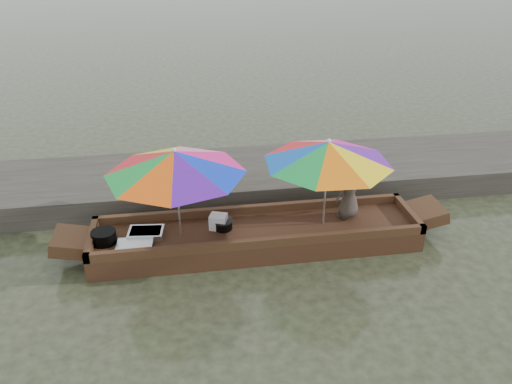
{
  "coord_description": "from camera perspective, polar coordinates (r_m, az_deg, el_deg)",
  "views": [
    {
      "loc": [
        -1.12,
        -7.08,
        4.78
      ],
      "look_at": [
        0.0,
        0.1,
        1.0
      ],
      "focal_mm": 35.0,
      "sensor_mm": 36.0,
      "label": 1
    }
  ],
  "objects": [
    {
      "name": "tray_scallop",
      "position": [
        8.18,
        -13.72,
        -5.96
      ],
      "size": [
        0.59,
        0.43,
        0.06
      ],
      "primitive_type": "cube",
      "rotation": [
        0.0,
        0.0,
        -0.07
      ],
      "color": "silver",
      "rests_on": "boat_hull"
    },
    {
      "name": "cooking_pot",
      "position": [
        8.38,
        -17.0,
        -4.94
      ],
      "size": [
        0.39,
        0.39,
        0.21
      ],
      "primitive_type": "cylinder",
      "color": "black",
      "rests_on": "boat_hull"
    },
    {
      "name": "charcoal_grill",
      "position": [
        8.41,
        -3.76,
        -3.77
      ],
      "size": [
        0.31,
        0.31,
        0.14
      ],
      "primitive_type": "cylinder",
      "color": "black",
      "rests_on": "boat_hull"
    },
    {
      "name": "supply_bag",
      "position": [
        8.39,
        -4.31,
        -3.41
      ],
      "size": [
        0.34,
        0.3,
        0.26
      ],
      "primitive_type": "cube",
      "rotation": [
        0.0,
        0.0,
        -0.35
      ],
      "color": "silver",
      "rests_on": "boat_hull"
    },
    {
      "name": "dock",
      "position": [
        10.39,
        -1.79,
        1.61
      ],
      "size": [
        22.0,
        2.2,
        0.5
      ],
      "primitive_type": "cube",
      "color": "#2D2B26",
      "rests_on": "ground"
    },
    {
      "name": "boat_hull",
      "position": [
        8.52,
        0.1,
        -5.24
      ],
      "size": [
        5.48,
        1.2,
        0.35
      ],
      "primitive_type": "cube",
      "color": "#321A0F",
      "rests_on": "water"
    },
    {
      "name": "tray_crayfish",
      "position": [
        8.43,
        -12.47,
        -4.57
      ],
      "size": [
        0.61,
        0.45,
        0.09
      ],
      "primitive_type": "cube",
      "rotation": [
        0.0,
        0.0,
        -0.11
      ],
      "color": "silver",
      "rests_on": "boat_hull"
    },
    {
      "name": "umbrella_bow",
      "position": [
        7.97,
        -8.95,
        -0.18
      ],
      "size": [
        2.37,
        2.37,
        1.55
      ],
      "primitive_type": null,
      "rotation": [
        0.0,
        0.0,
        -0.07
      ],
      "color": "#E5147B",
      "rests_on": "boat_hull"
    },
    {
      "name": "vendor",
      "position": [
        8.67,
        10.62,
        0.34
      ],
      "size": [
        0.63,
        0.58,
        1.08
      ],
      "primitive_type": "imported",
      "rotation": [
        0.0,
        0.0,
        3.7
      ],
      "color": "#3A312B",
      "rests_on": "boat_hull"
    },
    {
      "name": "umbrella_stern",
      "position": [
        8.28,
        7.99,
        1.02
      ],
      "size": [
        2.7,
        2.7,
        1.55
      ],
      "primitive_type": null,
      "rotation": [
        0.0,
        0.0,
        0.34
      ],
      "color": "#E514A0",
      "rests_on": "boat_hull"
    },
    {
      "name": "water",
      "position": [
        8.61,
        0.1,
        -6.22
      ],
      "size": [
        80.0,
        80.0,
        0.0
      ],
      "primitive_type": "plane",
      "color": "black",
      "rests_on": "ground"
    }
  ]
}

